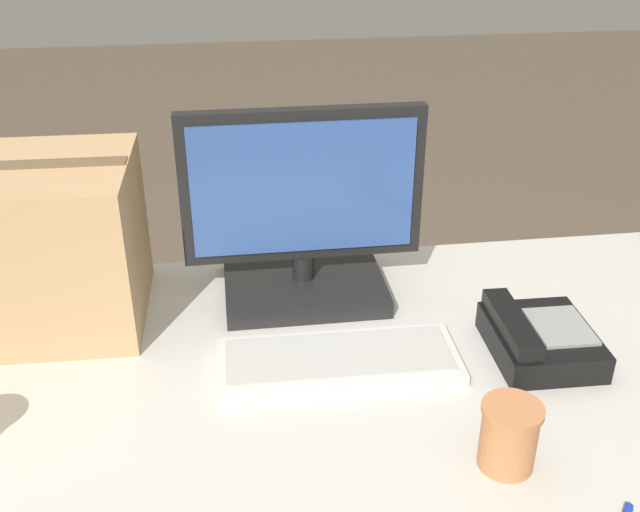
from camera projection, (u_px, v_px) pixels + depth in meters
The scene contains 5 objects.
monitor at pixel (303, 226), 1.45m from camera, with size 0.46×0.25×0.38m.
keyboard at pixel (339, 361), 1.29m from camera, with size 0.42×0.17×0.03m.
desk_phone at pixel (538, 339), 1.31m from camera, with size 0.18×0.21×0.08m.
paper_cup_right at pixel (509, 436), 1.06m from camera, with size 0.09×0.09×0.10m.
cardboard_box at pixel (43, 244), 1.37m from camera, with size 0.35×0.32×0.31m.
Camera 1 is at (-0.17, -1.01, 1.49)m, focal length 42.00 mm.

